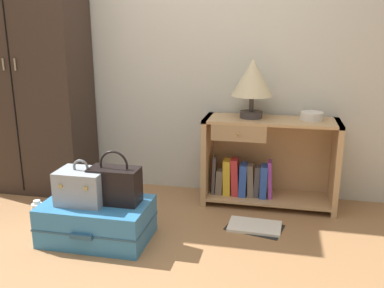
{
  "coord_description": "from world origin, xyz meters",
  "views": [
    {
      "loc": [
        0.82,
        -1.85,
        1.32
      ],
      "look_at": [
        0.23,
        0.89,
        0.55
      ],
      "focal_mm": 38.97,
      "sensor_mm": 36.0,
      "label": 1
    }
  ],
  "objects_px": {
    "suitcase_large": "(97,221)",
    "table_lamp": "(252,79)",
    "bookshelf": "(263,163)",
    "bowl": "(312,116)",
    "handbag": "(115,185)",
    "open_book_on_floor": "(255,226)",
    "wardrobe": "(27,62)",
    "bottle": "(38,217)",
    "train_case": "(82,186)"
  },
  "relations": [
    {
      "from": "suitcase_large",
      "to": "train_case",
      "type": "bearing_deg",
      "value": -170.11
    },
    {
      "from": "table_lamp",
      "to": "bowl",
      "type": "xyz_separation_m",
      "value": [
        0.44,
        0.01,
        -0.26
      ]
    },
    {
      "from": "wardrobe",
      "to": "table_lamp",
      "type": "distance_m",
      "value": 1.81
    },
    {
      "from": "suitcase_large",
      "to": "handbag",
      "type": "distance_m",
      "value": 0.28
    },
    {
      "from": "train_case",
      "to": "open_book_on_floor",
      "type": "height_order",
      "value": "train_case"
    },
    {
      "from": "bookshelf",
      "to": "suitcase_large",
      "type": "bearing_deg",
      "value": -140.58
    },
    {
      "from": "table_lamp",
      "to": "bowl",
      "type": "bearing_deg",
      "value": 1.67
    },
    {
      "from": "bottle",
      "to": "suitcase_large",
      "type": "bearing_deg",
      "value": -2.57
    },
    {
      "from": "bowl",
      "to": "train_case",
      "type": "bearing_deg",
      "value": -148.82
    },
    {
      "from": "suitcase_large",
      "to": "open_book_on_floor",
      "type": "bearing_deg",
      "value": 20.72
    },
    {
      "from": "bowl",
      "to": "handbag",
      "type": "relative_size",
      "value": 0.48
    },
    {
      "from": "bowl",
      "to": "wardrobe",
      "type": "bearing_deg",
      "value": -178.13
    },
    {
      "from": "table_lamp",
      "to": "open_book_on_floor",
      "type": "xyz_separation_m",
      "value": [
        0.09,
        -0.46,
        -0.96
      ]
    },
    {
      "from": "suitcase_large",
      "to": "handbag",
      "type": "bearing_deg",
      "value": 14.93
    },
    {
      "from": "wardrobe",
      "to": "open_book_on_floor",
      "type": "bearing_deg",
      "value": -12.01
    },
    {
      "from": "train_case",
      "to": "handbag",
      "type": "height_order",
      "value": "handbag"
    },
    {
      "from": "handbag",
      "to": "open_book_on_floor",
      "type": "distance_m",
      "value": 1.0
    },
    {
      "from": "bookshelf",
      "to": "bowl",
      "type": "height_order",
      "value": "bowl"
    },
    {
      "from": "bookshelf",
      "to": "handbag",
      "type": "height_order",
      "value": "bookshelf"
    },
    {
      "from": "table_lamp",
      "to": "bowl",
      "type": "height_order",
      "value": "table_lamp"
    },
    {
      "from": "bookshelf",
      "to": "table_lamp",
      "type": "relative_size",
      "value": 2.28
    },
    {
      "from": "bookshelf",
      "to": "handbag",
      "type": "xyz_separation_m",
      "value": [
        -0.89,
        -0.8,
        0.05
      ]
    },
    {
      "from": "bookshelf",
      "to": "handbag",
      "type": "distance_m",
      "value": 1.2
    },
    {
      "from": "bookshelf",
      "to": "open_book_on_floor",
      "type": "relative_size",
      "value": 2.4
    },
    {
      "from": "handbag",
      "to": "open_book_on_floor",
      "type": "xyz_separation_m",
      "value": [
        0.87,
        0.34,
        -0.37
      ]
    },
    {
      "from": "bookshelf",
      "to": "bottle",
      "type": "height_order",
      "value": "bookshelf"
    },
    {
      "from": "open_book_on_floor",
      "to": "handbag",
      "type": "bearing_deg",
      "value": -158.5
    },
    {
      "from": "bottle",
      "to": "open_book_on_floor",
      "type": "xyz_separation_m",
      "value": [
        1.43,
        0.35,
        -0.09
      ]
    },
    {
      "from": "bookshelf",
      "to": "train_case",
      "type": "xyz_separation_m",
      "value": [
        -1.09,
        -0.84,
        0.04
      ]
    },
    {
      "from": "train_case",
      "to": "bookshelf",
      "type": "bearing_deg",
      "value": 37.75
    },
    {
      "from": "bowl",
      "to": "suitcase_large",
      "type": "bearing_deg",
      "value": -147.75
    },
    {
      "from": "suitcase_large",
      "to": "wardrobe",
      "type": "bearing_deg",
      "value": 139.23
    },
    {
      "from": "bookshelf",
      "to": "bowl",
      "type": "bearing_deg",
      "value": 3.29
    },
    {
      "from": "bowl",
      "to": "open_book_on_floor",
      "type": "bearing_deg",
      "value": -126.91
    },
    {
      "from": "suitcase_large",
      "to": "handbag",
      "type": "xyz_separation_m",
      "value": [
        0.12,
        0.03,
        0.25
      ]
    },
    {
      "from": "wardrobe",
      "to": "open_book_on_floor",
      "type": "distance_m",
      "value": 2.2
    },
    {
      "from": "suitcase_large",
      "to": "train_case",
      "type": "xyz_separation_m",
      "value": [
        -0.08,
        -0.01,
        0.24
      ]
    },
    {
      "from": "table_lamp",
      "to": "wardrobe",
      "type": "bearing_deg",
      "value": -178.09
    },
    {
      "from": "train_case",
      "to": "bowl",
      "type": "bearing_deg",
      "value": 31.18
    },
    {
      "from": "bowl",
      "to": "train_case",
      "type": "height_order",
      "value": "bowl"
    },
    {
      "from": "bowl",
      "to": "bookshelf",
      "type": "bearing_deg",
      "value": -176.71
    },
    {
      "from": "wardrobe",
      "to": "open_book_on_floor",
      "type": "xyz_separation_m",
      "value": [
        1.89,
        -0.4,
        -1.06
      ]
    },
    {
      "from": "train_case",
      "to": "wardrobe",
      "type": "bearing_deg",
      "value": 136.05
    },
    {
      "from": "train_case",
      "to": "bottle",
      "type": "relative_size",
      "value": 1.36
    },
    {
      "from": "bowl",
      "to": "bottle",
      "type": "relative_size",
      "value": 0.75
    },
    {
      "from": "wardrobe",
      "to": "train_case",
      "type": "relative_size",
      "value": 7.12
    },
    {
      "from": "suitcase_large",
      "to": "table_lamp",
      "type": "bearing_deg",
      "value": 42.79
    },
    {
      "from": "suitcase_large",
      "to": "bowl",
      "type": "bearing_deg",
      "value": 32.25
    },
    {
      "from": "train_case",
      "to": "bottle",
      "type": "bearing_deg",
      "value": 174.61
    },
    {
      "from": "train_case",
      "to": "handbag",
      "type": "xyz_separation_m",
      "value": [
        0.2,
        0.05,
        0.01
      ]
    }
  ]
}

